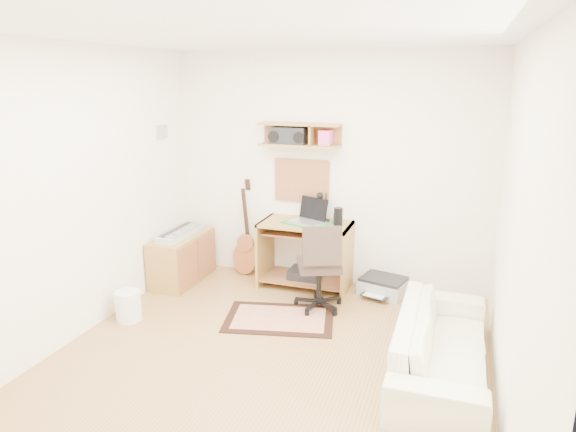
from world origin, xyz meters
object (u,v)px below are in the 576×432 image
(task_chair, at_px, (319,265))
(sofa, at_px, (442,335))
(printer, at_px, (383,286))
(cabinet, at_px, (182,258))
(desk, at_px, (305,255))

(task_chair, height_order, sofa, task_chair)
(sofa, bearing_deg, printer, 24.86)
(task_chair, height_order, printer, task_chair)
(task_chair, distance_m, cabinet, 1.73)
(task_chair, distance_m, sofa, 1.54)
(task_chair, relative_size, cabinet, 1.04)
(task_chair, relative_size, printer, 1.97)
(task_chair, xyz_separation_m, sofa, (1.25, -0.88, -0.13))
(desk, relative_size, sofa, 0.57)
(task_chair, bearing_deg, sofa, -57.88)
(cabinet, bearing_deg, desk, 12.00)
(desk, distance_m, task_chair, 0.60)
(desk, xyz_separation_m, sofa, (1.55, -1.40, -0.03))
(task_chair, distance_m, printer, 0.90)
(printer, bearing_deg, cabinet, -156.85)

